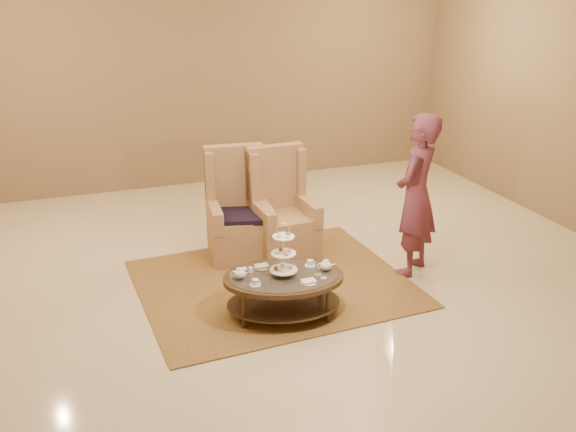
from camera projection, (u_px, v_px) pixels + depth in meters
name	position (u px, v px, depth m)	size (l,w,h in m)	color
ground	(292.00, 293.00, 6.69)	(8.00, 8.00, 0.00)	beige
ceiling	(292.00, 293.00, 6.69)	(8.00, 8.00, 0.02)	silver
wall_back	(200.00, 70.00, 9.58)	(8.00, 0.04, 3.50)	olive
rug	(273.00, 283.00, 6.88)	(2.89, 2.45, 0.01)	olive
tea_table	(284.00, 283.00, 6.14)	(1.30, 1.02, 0.97)	black
armchair_left	(238.00, 219.00, 7.50)	(0.75, 0.78, 1.27)	#AA7C50
armchair_right	(281.00, 219.00, 7.53)	(0.72, 0.74, 1.26)	#AA7C50
person	(416.00, 196.00, 6.87)	(0.77, 0.74, 1.78)	brown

